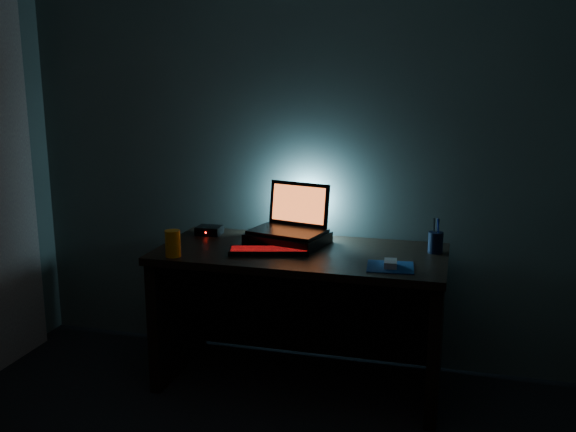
% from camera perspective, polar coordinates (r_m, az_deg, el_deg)
% --- Properties ---
extents(room, '(3.50, 4.00, 2.50)m').
position_cam_1_polar(room, '(1.75, -11.70, -1.15)').
color(room, black).
rests_on(room, ground).
extents(desk, '(1.50, 0.70, 0.75)m').
position_cam_1_polar(desk, '(3.48, 1.32, -6.93)').
color(desk, black).
rests_on(desk, ground).
extents(riser, '(0.46, 0.39, 0.06)m').
position_cam_1_polar(riser, '(3.47, -0.03, -2.00)').
color(riser, black).
rests_on(riser, desk).
extents(laptop, '(0.43, 0.36, 0.26)m').
position_cam_1_polar(laptop, '(3.49, 0.38, -0.38)').
color(laptop, black).
rests_on(laptop, riser).
extents(keyboard, '(0.43, 0.23, 0.03)m').
position_cam_1_polar(keyboard, '(3.30, -1.71, -3.10)').
color(keyboard, black).
rests_on(keyboard, desk).
extents(mousepad, '(0.24, 0.22, 0.00)m').
position_cam_1_polar(mousepad, '(3.10, 9.09, -4.49)').
color(mousepad, '#0B2551').
rests_on(mousepad, desk).
extents(mouse, '(0.07, 0.10, 0.03)m').
position_cam_1_polar(mouse, '(3.10, 9.10, -4.19)').
color(mouse, '#9E9EA4').
rests_on(mouse, mousepad).
extents(pen_cup, '(0.08, 0.08, 0.11)m').
position_cam_1_polar(pen_cup, '(3.38, 12.98, -2.30)').
color(pen_cup, black).
rests_on(pen_cup, desk).
extents(juice_glass, '(0.10, 0.10, 0.13)m').
position_cam_1_polar(juice_glass, '(3.28, -10.20, -2.41)').
color(juice_glass, orange).
rests_on(juice_glass, desk).
extents(router, '(0.14, 0.12, 0.05)m').
position_cam_1_polar(router, '(3.70, -7.01, -1.27)').
color(router, black).
rests_on(router, desk).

